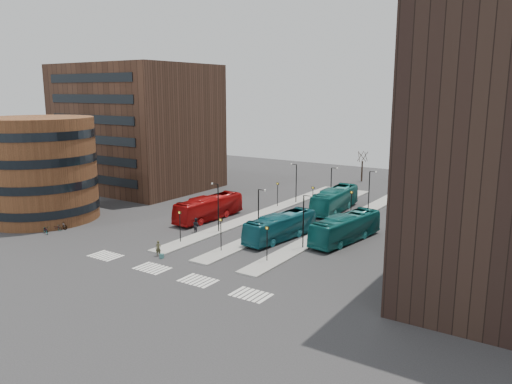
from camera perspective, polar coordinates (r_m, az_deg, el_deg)
The scene contains 23 objects.
ground at distance 48.50m, azimuth -14.33°, elevation -10.03°, with size 160.00×160.00×0.00m, color #2A2A2D.
island_left at distance 72.99m, azimuth 1.11°, elevation -2.30°, with size 2.50×45.00×0.15m, color #969690.
island_mid at distance 70.06m, azimuth 5.26°, elevation -2.94°, with size 2.50×45.00×0.15m, color #969690.
island_right at distance 67.53m, azimuth 9.76°, elevation -3.61°, with size 2.50×45.00×0.15m, color #969690.
suitcase at distance 54.37m, azimuth -10.73°, elevation -7.20°, with size 0.39×0.31×0.49m, color #201C9C.
red_bus at distance 69.03m, azimuth -5.42°, elevation -1.83°, with size 2.75×11.74×3.27m, color #AA0D0D.
teal_bus_a at distance 59.73m, azimuth 2.81°, elevation -3.98°, with size 2.62×11.19×3.12m, color #155C69.
teal_bus_b at distance 74.37m, azimuth 8.99°, elevation -0.87°, with size 2.90×12.40×3.45m, color #166F6C.
teal_bus_c at distance 59.81m, azimuth 10.21°, elevation -4.07°, with size 2.74×11.70×3.26m, color #136261.
teal_bus_d at distance 83.12m, azimuth 17.69°, elevation -0.09°, with size 2.62×11.19×3.12m, color #146763.
traveller at distance 55.01m, azimuth -11.10°, elevation -6.34°, with size 0.61×0.40×1.68m, color #48462B.
commuter_a at distance 63.05m, azimuth -6.86°, elevation -3.79°, with size 0.92×0.72×1.90m, color black.
commuter_b at distance 57.45m, azimuth -0.07°, elevation -5.26°, with size 1.09×0.45×1.86m, color black.
commuter_c at distance 57.68m, azimuth 1.21°, elevation -5.26°, with size 1.11×0.64×1.72m, color black.
bicycle_near at distance 67.59m, azimuth -22.90°, elevation -4.01°, with size 0.62×1.78×0.93m, color gray.
bicycle_mid at distance 68.77m, azimuth -21.37°, elevation -3.61°, with size 0.47×1.67×1.00m, color gray.
bicycle_far at distance 68.39m, azimuth -21.87°, elevation -3.81°, with size 0.55×1.58×0.83m, color gray.
crosswalk_stripes at distance 49.91m, azimuth -9.53°, elevation -9.18°, with size 22.35×2.40×0.01m.
round_building at distance 74.43m, azimuth -23.49°, elevation 2.44°, with size 15.16×15.16×14.00m.
office_block at distance 93.47m, azimuth -13.34°, elevation 7.23°, with size 25.00×20.12×22.00m.
sign_poles at distance 63.79m, azimuth 1.99°, elevation -2.18°, with size 12.45×22.12×3.65m.
lamp_posts at distance 67.25m, azimuth 4.99°, elevation -0.48°, with size 14.04×20.24×6.12m.
bare_trees at distance 98.78m, azimuth 14.69°, elevation 2.54°, with size 10.97×8.14×5.90m.
Camera 1 is at (33.97, -29.85, 17.53)m, focal length 35.00 mm.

